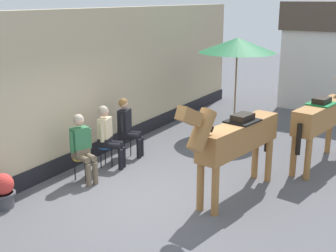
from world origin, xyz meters
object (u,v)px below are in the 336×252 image
object	(u,v)px
seated_visitor_near	(82,144)
saddled_horse_near	(235,138)
spare_stool_white	(249,132)
cafe_parasol	(237,46)
seated_visitor_middle	(108,133)
seated_visitor_far	(127,124)
flower_planter_near	(3,190)
saddled_horse_far	(324,114)

from	to	relation	value
seated_visitor_near	saddled_horse_near	distance (m)	3.08
seated_visitor_near	spare_stool_white	size ratio (longest dim) A/B	3.02
spare_stool_white	saddled_horse_near	bearing A→B (deg)	-74.81
cafe_parasol	spare_stool_white	distance (m)	2.53
seated_visitor_middle	seated_visitor_far	xyz separation A→B (m)	(-0.06, 0.82, 0.00)
seated_visitor_near	flower_planter_near	xyz separation A→B (m)	(-0.42, -1.67, -0.44)
seated_visitor_far	flower_planter_near	distance (m)	3.40
saddled_horse_near	seated_visitor_middle	bearing A→B (deg)	179.28
saddled_horse_far	seated_visitor_middle	bearing A→B (deg)	-146.98
spare_stool_white	seated_visitor_near	bearing A→B (deg)	-120.22
flower_planter_near	cafe_parasol	size ratio (longest dim) A/B	0.25
saddled_horse_near	saddled_horse_far	world-z (taller)	same
saddled_horse_near	flower_planter_near	world-z (taller)	saddled_horse_near
seated_visitor_middle	cafe_parasol	xyz separation A→B (m)	(1.27, 4.15, 1.59)
seated_visitor_near	seated_visitor_middle	bearing A→B (deg)	91.65
seated_visitor_far	cafe_parasol	world-z (taller)	cafe_parasol
saddled_horse_near	saddled_horse_far	bearing A→B (deg)	68.73
cafe_parasol	seated_visitor_near	bearing A→B (deg)	-103.93
saddled_horse_near	saddled_horse_far	size ratio (longest dim) A/B	1.00
spare_stool_white	seated_visitor_middle	bearing A→B (deg)	-127.59
seated_visitor_far	saddled_horse_near	bearing A→B (deg)	-15.74
flower_planter_near	seated_visitor_near	bearing A→B (deg)	75.97
seated_visitor_near	cafe_parasol	distance (m)	5.41
saddled_horse_far	spare_stool_white	size ratio (longest dim) A/B	6.47
seated_visitor_near	spare_stool_white	xyz separation A→B (m)	(2.16, 3.71, -0.38)
seated_visitor_middle	cafe_parasol	world-z (taller)	cafe_parasol
seated_visitor_far	cafe_parasol	size ratio (longest dim) A/B	0.54
seated_visitor_far	spare_stool_white	xyz separation A→B (m)	(2.25, 2.02, -0.38)
seated_visitor_far	flower_planter_near	world-z (taller)	seated_visitor_far
seated_visitor_middle	saddled_horse_near	bearing A→B (deg)	-0.72
spare_stool_white	cafe_parasol	bearing A→B (deg)	125.17
saddled_horse_near	cafe_parasol	world-z (taller)	cafe_parasol
saddled_horse_near	saddled_horse_far	distance (m)	2.83
saddled_horse_far	spare_stool_white	xyz separation A→B (m)	(-1.81, 0.25, -0.76)
seated_visitor_middle	seated_visitor_near	bearing A→B (deg)	-88.35
seated_visitor_middle	spare_stool_white	bearing A→B (deg)	52.41
flower_planter_near	seated_visitor_middle	bearing A→B (deg)	81.23
seated_visitor_near	flower_planter_near	world-z (taller)	seated_visitor_near
flower_planter_near	saddled_horse_near	bearing A→B (deg)	36.64
saddled_horse_near	cafe_parasol	bearing A→B (deg)	112.12
seated_visitor_near	saddled_horse_far	bearing A→B (deg)	41.13
saddled_horse_far	spare_stool_white	distance (m)	1.97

